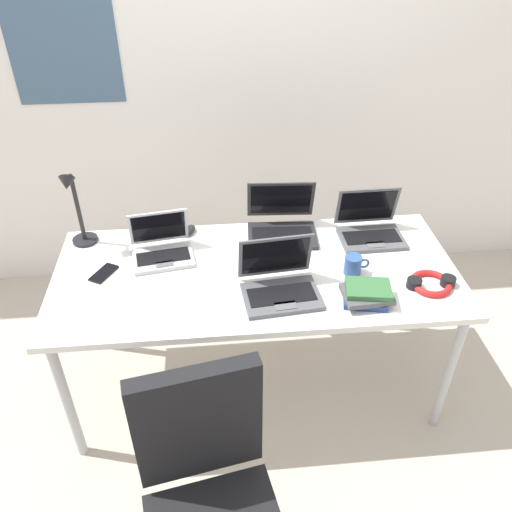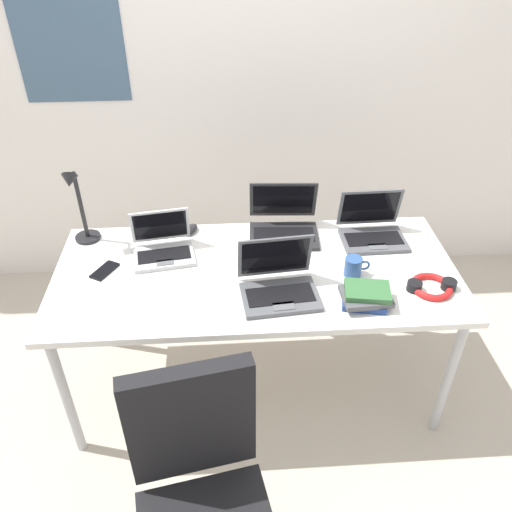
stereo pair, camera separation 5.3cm
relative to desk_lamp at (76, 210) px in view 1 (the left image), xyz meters
name	(u,v)px [view 1 (the left image)]	position (x,y,z in m)	size (l,w,h in m)	color
ground_plane	(256,381)	(0.80, -0.28, -0.94)	(12.00, 12.00, 0.00)	#B7AD9E
wall_back	(237,71)	(0.80, 0.82, 0.36)	(6.00, 0.13, 2.60)	silver
desk	(256,280)	(0.80, -0.28, -0.25)	(1.80, 0.80, 0.74)	white
desk_lamp	(76,210)	(0.00, 0.00, 0.00)	(0.12, 0.18, 0.40)	black
laptop_back_left	(370,228)	(1.38, -0.05, -0.15)	(0.31, 0.26, 0.23)	#515459
laptop_mid_desk	(162,248)	(0.38, -0.12, -0.16)	(0.30, 0.27, 0.20)	#B7BABC
laptop_far_corner	(282,224)	(0.96, 0.02, -0.15)	(0.35, 0.32, 0.24)	#232326
laptop_front_left	(280,284)	(0.88, -0.44, -0.15)	(0.34, 0.30, 0.23)	#515459
computer_mouse	(189,230)	(0.50, 0.06, -0.18)	(0.06, 0.10, 0.03)	black
cell_phone	(104,273)	(0.13, -0.24, -0.19)	(0.06, 0.14, 0.01)	black
headphones	(431,283)	(1.54, -0.46, -0.18)	(0.21, 0.18, 0.04)	red
book_stack	(367,294)	(1.23, -0.53, -0.16)	(0.21, 0.17, 0.07)	navy
coffee_mug	(353,265)	(1.23, -0.33, -0.15)	(0.11, 0.08, 0.09)	#2D518C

